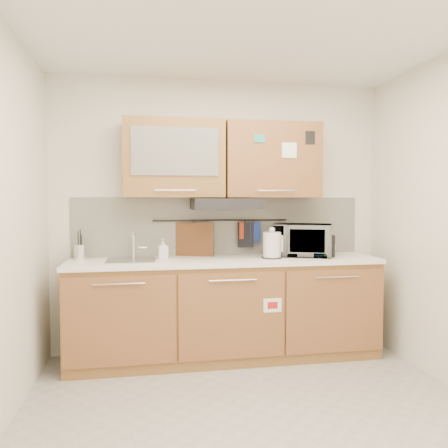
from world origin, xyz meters
name	(u,v)px	position (x,y,z in m)	size (l,w,h in m)	color
floor	(258,422)	(0.00, 0.00, 0.00)	(3.20, 3.20, 0.00)	#9E9993
ceiling	(260,16)	(0.00, 0.00, 2.60)	(3.20, 3.20, 0.00)	white
wall_back	(220,216)	(0.00, 1.50, 1.30)	(3.20, 3.20, 0.00)	silver
base_cabinet	(226,314)	(0.00, 1.19, 0.41)	(2.80, 0.64, 0.88)	#9C6937
countertop	(226,261)	(0.00, 1.19, 0.90)	(2.82, 0.62, 0.04)	white
backsplash	(221,226)	(0.00, 1.49, 1.20)	(2.80, 0.02, 0.56)	silver
upper_cabinets	(223,160)	(0.00, 1.32, 1.83)	(1.82, 0.37, 0.70)	#9C6937
range_hood	(225,204)	(0.00, 1.25, 1.42)	(0.60, 0.46, 0.10)	black
sink	(131,260)	(-0.85, 1.21, 0.92)	(0.42, 0.40, 0.26)	silver
utensil_rail	(221,220)	(0.00, 1.45, 1.26)	(0.02, 0.02, 1.30)	black
utensil_crock	(80,252)	(-1.30, 1.36, 0.99)	(0.12, 0.12, 0.27)	silver
kettle	(272,246)	(0.42, 1.15, 1.04)	(0.22, 0.20, 0.29)	silver
toaster	(318,245)	(0.89, 1.20, 1.03)	(0.30, 0.21, 0.21)	black
microwave	(302,240)	(0.75, 1.27, 1.07)	(0.55, 0.37, 0.31)	#999999
soap_bottle	(163,249)	(-0.57, 1.28, 1.01)	(0.08, 0.09, 0.19)	#999999
cutting_board	(194,247)	(-0.27, 1.44, 1.00)	(0.38, 0.03, 0.47)	brown
oven_mitt	(255,232)	(0.33, 1.44, 1.14)	(0.11, 0.03, 0.19)	navy
dark_pouch	(246,235)	(0.24, 1.44, 1.12)	(0.15, 0.04, 0.24)	black
pot_holder	(245,230)	(0.24, 1.44, 1.16)	(0.13, 0.02, 0.16)	#B73218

